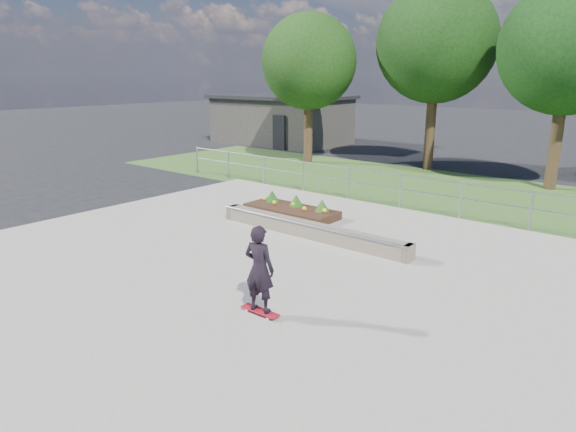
% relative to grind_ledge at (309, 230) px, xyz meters
% --- Properties ---
extents(ground, '(120.00, 120.00, 0.00)m').
position_rel_grind_ledge_xyz_m(ground, '(0.39, -3.11, -0.26)').
color(ground, black).
rests_on(ground, ground).
extents(grass_verge, '(30.00, 8.00, 0.02)m').
position_rel_grind_ledge_xyz_m(grass_verge, '(0.39, 7.89, -0.25)').
color(grass_verge, '#325421').
rests_on(grass_verge, ground).
extents(concrete_slab, '(15.00, 15.00, 0.06)m').
position_rel_grind_ledge_xyz_m(concrete_slab, '(0.39, -3.11, -0.23)').
color(concrete_slab, gray).
rests_on(concrete_slab, ground).
extents(fence, '(20.06, 0.06, 1.20)m').
position_rel_grind_ledge_xyz_m(fence, '(0.39, 4.39, 0.51)').
color(fence, '#9C9EA5').
rests_on(fence, ground).
extents(building, '(8.40, 5.40, 3.00)m').
position_rel_grind_ledge_xyz_m(building, '(-13.61, 14.88, 1.25)').
color(building, '#312F2C').
rests_on(building, ground).
extents(tree_far_left, '(4.55, 4.55, 7.15)m').
position_rel_grind_ledge_xyz_m(tree_far_left, '(-7.61, 9.89, 4.59)').
color(tree_far_left, '#382416').
rests_on(tree_far_left, ground).
extents(tree_mid_left, '(5.25, 5.25, 8.25)m').
position_rel_grind_ledge_xyz_m(tree_mid_left, '(-2.11, 11.89, 5.34)').
color(tree_mid_left, '#362215').
rests_on(tree_mid_left, ground).
extents(tree_mid_right, '(4.90, 4.90, 7.70)m').
position_rel_grind_ledge_xyz_m(tree_mid_right, '(3.39, 10.89, 4.97)').
color(tree_mid_right, '#342215').
rests_on(tree_mid_right, ground).
extents(grind_ledge, '(6.00, 0.44, 0.43)m').
position_rel_grind_ledge_xyz_m(grind_ledge, '(0.00, 0.00, 0.00)').
color(grind_ledge, '#675B4C').
rests_on(grind_ledge, concrete_slab).
extents(planter_bed, '(3.00, 1.20, 0.61)m').
position_rel_grind_ledge_xyz_m(planter_bed, '(-1.78, 1.46, -0.02)').
color(planter_bed, black).
rests_on(planter_bed, concrete_slab).
extents(skateboarder, '(0.80, 0.48, 1.70)m').
position_rel_grind_ledge_xyz_m(skateboarder, '(2.10, -4.24, 0.68)').
color(skateboarder, white).
rests_on(skateboarder, concrete_slab).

